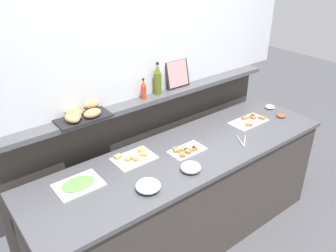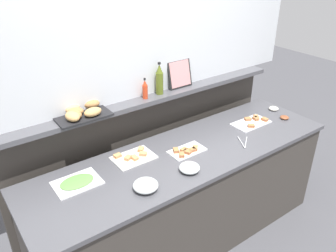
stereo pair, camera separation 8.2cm
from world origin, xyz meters
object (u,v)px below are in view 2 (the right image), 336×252
Objects in this scene: condiment_bowl_teal at (274,108)px; olive_oil_bottle at (159,80)px; glass_bowl_large at (146,186)px; hot_sauce_bottle at (145,90)px; sandwich_platter_rear at (187,151)px; bread_basket at (81,112)px; glass_bowl_medium at (189,168)px; sandwich_platter_side at (133,157)px; framed_picture at (180,74)px; condiment_bowl_cream at (284,117)px; sandwich_platter_front at (252,122)px; serving_tongs at (244,143)px; cold_cuts_platter at (77,182)px.

olive_oil_bottle is at bearing 160.94° from condiment_bowl_teal.
glass_bowl_large is 0.88m from hot_sauce_bottle.
bread_basket reaches higher than sandwich_platter_rear.
condiment_bowl_teal is (1.32, 0.31, -0.01)m from glass_bowl_medium.
sandwich_platter_side is 1.83× the size of glass_bowl_large.
glass_bowl_medium is at bearing -95.99° from hot_sauce_bottle.
glass_bowl_large is 0.69× the size of framed_picture.
framed_picture is at bearing 143.41° from condiment_bowl_cream.
sandwich_platter_rear is 1.64× the size of hot_sauce_bottle.
serving_tongs is (-0.33, -0.20, -0.01)m from sandwich_platter_front.
condiment_bowl_cream is at bearing -17.39° from bread_basket.
olive_oil_bottle is (0.08, 0.48, 0.42)m from sandwich_platter_rear.
glass_bowl_medium reaches higher than sandwich_platter_rear.
sandwich_platter_rear is 0.42m from sandwich_platter_side.
bread_basket reaches higher than sandwich_platter_side.
sandwich_platter_front is 3.79× the size of condiment_bowl_teal.
glass_bowl_large is 0.37m from glass_bowl_medium.
sandwich_platter_front is 2.01× the size of hot_sauce_bottle.
hot_sauce_bottle is at bearing 84.01° from glass_bowl_medium.
bread_basket is at bearing 57.65° from cold_cuts_platter.
serving_tongs is 1.32m from bread_basket.
glass_bowl_large is 0.97× the size of hot_sauce_bottle.
cold_cuts_platter is 2.06× the size of glass_bowl_medium.
hot_sauce_bottle reaches higher than glass_bowl_medium.
olive_oil_bottle is at bearing 33.75° from sandwich_platter_side.
condiment_bowl_cream is at bearing -9.76° from sandwich_platter_side.
glass_bowl_large is at bearing -43.73° from cold_cuts_platter.
cold_cuts_platter reaches higher than serving_tongs.
glass_bowl_medium is 0.61m from serving_tongs.
bread_basket is (-0.50, 0.68, 0.32)m from glass_bowl_medium.
glass_bowl_medium is (-0.14, -0.21, 0.01)m from sandwich_platter_rear.
sandwich_platter_rear is 1.05× the size of olive_oil_bottle.
condiment_bowl_teal reaches higher than serving_tongs.
sandwich_platter_rear is 0.73m from framed_picture.
bread_basket reaches higher than glass_bowl_medium.
glass_bowl_medium is 0.84m from olive_oil_bottle.
glass_bowl_large reaches higher than glass_bowl_medium.
sandwich_platter_rear is 1.16× the size of framed_picture.
hot_sauce_bottle is at bearing 0.48° from bread_basket.
sandwich_platter_side is 0.88m from framed_picture.
sandwich_platter_rear is 0.65m from olive_oil_bottle.
sandwich_platter_front is 0.80m from framed_picture.
sandwich_platter_side is 1.50m from condiment_bowl_cream.
framed_picture is at bearing 135.45° from sandwich_platter_front.
serving_tongs is (0.84, -0.34, -0.01)m from sandwich_platter_side.
sandwich_platter_rear is at bearing -99.53° from olive_oil_bottle.
sandwich_platter_rear is 3.55× the size of condiment_bowl_cream.
condiment_bowl_teal is at bearing -19.06° from olive_oil_bottle.
condiment_bowl_cream is 0.20× the size of bread_basket.
serving_tongs is at bearing -172.34° from condiment_bowl_cream.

